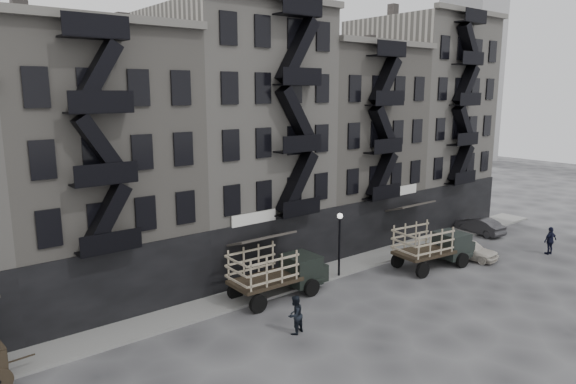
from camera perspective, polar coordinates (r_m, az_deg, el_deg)
ground at (r=30.06m, az=5.01°, el=-12.08°), size 140.00×140.00×0.00m
sidewalk at (r=32.63m, az=0.39°, el=-9.97°), size 55.00×2.50×0.15m
building_midwest at (r=31.37m, az=-21.29°, el=2.45°), size 10.00×11.35×16.20m
building_center at (r=35.51m, az=-5.82°, el=5.72°), size 10.00×11.35×18.20m
building_mideast at (r=41.87m, az=5.80°, el=5.17°), size 10.00×11.35×16.20m
building_east at (r=49.26m, az=14.25°, el=7.53°), size 10.00×11.35×19.20m
lamp_post at (r=32.86m, az=5.75°, el=-4.89°), size 0.36×0.36×4.28m
stake_truck_west at (r=30.03m, az=-1.22°, el=-8.50°), size 6.12×2.64×3.04m
stake_truck_east at (r=36.29m, az=15.85°, el=-5.44°), size 6.27×3.13×3.03m
car_east at (r=39.24m, az=19.42°, el=-5.98°), size 2.19×4.30×1.40m
car_far at (r=46.13m, az=20.53°, el=-3.55°), size 2.00×4.35×1.38m
pedestrian_mid at (r=26.04m, az=0.78°, el=-13.48°), size 1.11×0.96×1.97m
policeman at (r=42.47m, az=27.12°, el=-4.83°), size 1.29×0.76×2.07m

